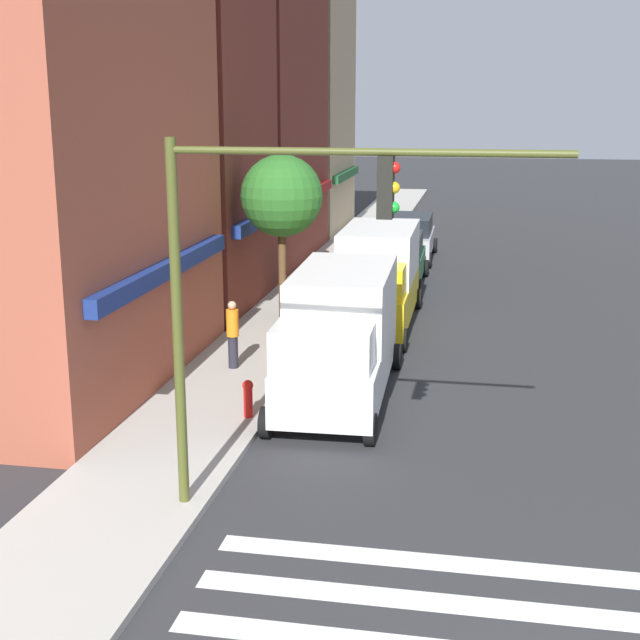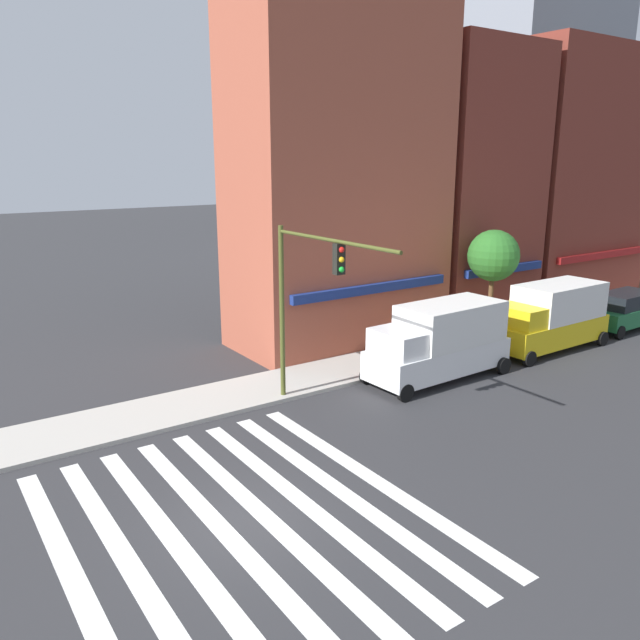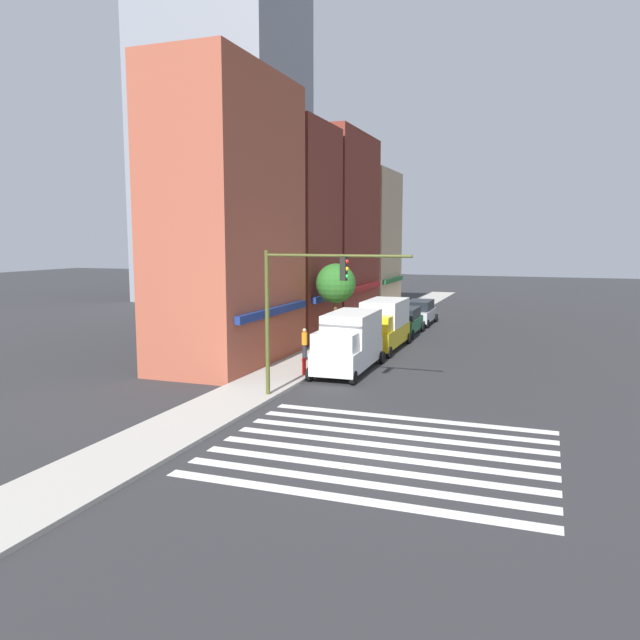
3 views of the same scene
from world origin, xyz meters
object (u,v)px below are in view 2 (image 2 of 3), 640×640
(pedestrian_orange_vest, at_px, (415,331))
(box_truck_white, at_px, (440,341))
(suv_green, at_px, (625,310))
(fire_hydrant, at_px, (373,362))
(pedestrian_white_shirt, at_px, (546,311))
(street_tree, at_px, (493,256))
(box_truck_yellow, at_px, (551,316))
(traffic_signal, at_px, (305,287))

(pedestrian_orange_vest, bearing_deg, box_truck_white, 89.50)
(suv_green, height_order, fire_hydrant, suv_green)
(pedestrian_white_shirt, distance_m, street_tree, 4.59)
(fire_hydrant, xyz_separation_m, street_tree, (8.18, 1.10, 3.47))
(suv_green, bearing_deg, box_truck_white, 178.72)
(box_truck_white, height_order, fire_hydrant, box_truck_white)
(box_truck_white, xyz_separation_m, pedestrian_orange_vest, (1.46, 3.04, -0.51))
(pedestrian_orange_vest, bearing_deg, box_truck_yellow, 176.66)
(box_truck_yellow, distance_m, street_tree, 3.85)
(fire_hydrant, height_order, street_tree, street_tree)
(pedestrian_white_shirt, bearing_deg, fire_hydrant, 70.95)
(box_truck_yellow, height_order, suv_green, box_truck_yellow)
(box_truck_yellow, bearing_deg, box_truck_white, 179.34)
(traffic_signal, bearing_deg, pedestrian_orange_vest, 20.33)
(fire_hydrant, bearing_deg, pedestrian_orange_vest, 21.04)
(suv_green, bearing_deg, street_tree, 157.30)
(fire_hydrant, bearing_deg, street_tree, 7.66)
(box_truck_white, xyz_separation_m, suv_green, (13.30, 0.00, -0.56))
(box_truck_white, distance_m, fire_hydrant, 2.81)
(traffic_signal, xyz_separation_m, fire_hydrant, (4.26, 1.53, -3.83))
(box_truck_yellow, bearing_deg, street_tree, 106.89)
(pedestrian_white_shirt, bearing_deg, street_tree, 56.73)
(box_truck_white, bearing_deg, fire_hydrant, 138.12)
(suv_green, xyz_separation_m, pedestrian_white_shirt, (-3.74, 2.05, 0.04))
(traffic_signal, relative_size, box_truck_yellow, 1.02)
(box_truck_white, bearing_deg, suv_green, -1.72)
(traffic_signal, distance_m, pedestrian_orange_vest, 8.91)
(traffic_signal, bearing_deg, suv_green, -0.50)
(box_truck_yellow, relative_size, fire_hydrant, 7.39)
(suv_green, height_order, pedestrian_white_shirt, suv_green)
(pedestrian_orange_vest, relative_size, fire_hydrant, 2.10)
(box_truck_yellow, height_order, pedestrian_white_shirt, box_truck_yellow)
(pedestrian_white_shirt, height_order, fire_hydrant, pedestrian_white_shirt)
(suv_green, bearing_deg, box_truck_yellow, 178.72)
(fire_hydrant, bearing_deg, traffic_signal, -160.26)
(pedestrian_white_shirt, height_order, street_tree, street_tree)
(traffic_signal, distance_m, street_tree, 12.71)
(traffic_signal, relative_size, pedestrian_orange_vest, 3.59)
(pedestrian_orange_vest, height_order, street_tree, street_tree)
(fire_hydrant, relative_size, street_tree, 0.16)
(box_truck_white, relative_size, suv_green, 1.32)
(suv_green, bearing_deg, fire_hydrant, 172.39)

